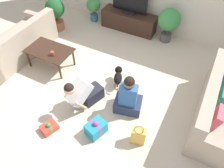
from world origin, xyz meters
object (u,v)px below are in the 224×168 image
gift_box_a (49,127)px  coffee_table (49,52)px  sofa_left (17,45)px  tv (130,3)px  dog (118,76)px  sofa_right (222,109)px  potted_plant_back_right (169,21)px  gift_bag_a (138,136)px  person_kneeling (83,93)px  person_sitting (128,98)px  potted_plant_back_left (93,7)px  mug (53,53)px  gift_box_b (96,128)px  potted_plant_corner_left (55,12)px  tv_console (129,21)px

gift_box_a → coffee_table: bearing=126.3°
sofa_left → tv: 3.06m
dog → gift_box_a: 1.75m
sofa_right → potted_plant_back_right: potted_plant_back_right is taller
gift_bag_a → gift_box_a: bearing=-161.0°
gift_bag_a → person_kneeling: bearing=168.0°
person_kneeling → gift_bag_a: size_ratio=2.20×
sofa_right → person_sitting: (-1.62, -0.60, 0.04)m
potted_plant_back_left → mug: size_ratio=5.83×
coffee_table → tv: (0.95, 2.28, 0.38)m
potted_plant_back_right → dog: 2.10m
gift_box_b → potted_plant_corner_left: bearing=137.8°
sofa_left → potted_plant_back_right: potted_plant_back_right is taller
gift_box_a → tv: bearing=91.7°
sofa_left → potted_plant_back_right: (3.07, 2.26, 0.30)m
potted_plant_back_left → gift_box_a: potted_plant_back_left is taller
gift_box_a → gift_box_b: 0.87m
dog → gift_box_a: dog is taller
person_kneeling → gift_box_a: person_kneeling is taller
sofa_left → potted_plant_back_left: size_ratio=2.97×
potted_plant_back_left → coffee_table: bearing=-85.5°
potted_plant_back_right → gift_bag_a: size_ratio=2.46×
person_kneeling → dog: bearing=87.1°
potted_plant_back_left → gift_box_a: (1.23, -3.67, -0.38)m
gift_box_a → mug: bearing=122.8°
dog → potted_plant_back_left: bearing=-71.0°
potted_plant_back_right → potted_plant_back_left: bearing=180.0°
coffee_table → person_kneeling: person_kneeling is taller
person_sitting → mug: 1.96m
potted_plant_corner_left → gift_box_b: size_ratio=2.14×
sofa_left → person_kneeling: size_ratio=2.55×
potted_plant_back_right → dog: potted_plant_back_right is taller
tv_console → mug: bearing=-107.4°
gift_bag_a → sofa_right: bearing=44.9°
sofa_right → gift_box_a: bearing=122.1°
mug → sofa_right: bearing=5.7°
gift_box_b → tv_console: bearing=105.1°
gift_bag_a → mug: (-2.39, 0.80, 0.34)m
gift_box_a → mug: 1.65m
potted_plant_back_left → gift_box_a: bearing=-71.4°
coffee_table → tv: tv is taller
coffee_table → tv_console: bearing=67.5°
person_kneeling → potted_plant_back_left: bearing=136.3°
potted_plant_back_left → person_kneeling: bearing=-62.6°
coffee_table → potted_plant_back_left: potted_plant_back_left is taller
person_kneeling → dog: size_ratio=1.53×
gift_bag_a → mug: 2.55m
tv_console → gift_box_b: (0.91, -3.37, -0.12)m
potted_plant_back_right → gift_box_a: bearing=-105.3°
coffee_table → gift_box_b: 2.17m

